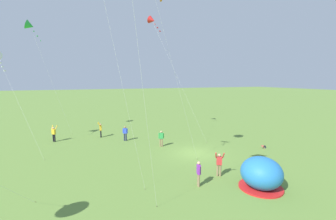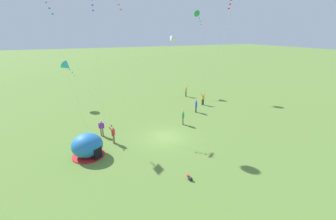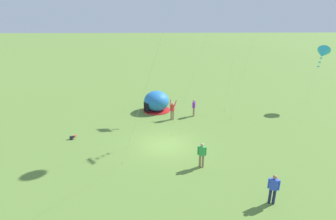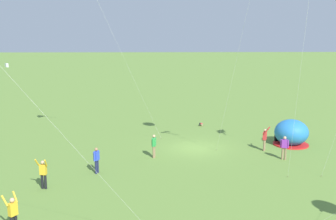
{
  "view_description": "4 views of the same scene",
  "coord_description": "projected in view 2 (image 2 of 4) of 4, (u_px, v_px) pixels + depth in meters",
  "views": [
    {
      "loc": [
        -18.51,
        10.17,
        7.13
      ],
      "look_at": [
        1.91,
        2.08,
        4.11
      ],
      "focal_mm": 24.0,
      "sensor_mm": 36.0,
      "label": 1
    },
    {
      "loc": [
        -8.48,
        -19.72,
        10.48
      ],
      "look_at": [
        0.55,
        0.46,
        2.81
      ],
      "focal_mm": 24.0,
      "sensor_mm": 36.0,
      "label": 2
    },
    {
      "loc": [
        18.17,
        -0.45,
        9.29
      ],
      "look_at": [
        -0.61,
        0.26,
        2.59
      ],
      "focal_mm": 28.0,
      "sensor_mm": 36.0,
      "label": 3
    },
    {
      "loc": [
        3.09,
        29.75,
        9.0
      ],
      "look_at": [
        2.38,
        5.07,
        4.09
      ],
      "focal_mm": 42.0,
      "sensor_mm": 36.0,
      "label": 4
    }
  ],
  "objects": [
    {
      "name": "ground_plane",
      "position": [
        165.0,
        137.0,
        23.71
      ],
      "size": [
        300.0,
        300.0,
        0.0
      ],
      "primitive_type": "plane",
      "color": "olive"
    },
    {
      "name": "popup_tent",
      "position": [
        87.0,
        146.0,
        19.81
      ],
      "size": [
        2.81,
        2.81,
        2.1
      ],
      "color": "#2672BF",
      "rests_on": "ground"
    },
    {
      "name": "toddler_crawling",
      "position": [
        189.0,
        177.0,
        16.84
      ],
      "size": [
        0.31,
        0.55,
        0.32
      ],
      "color": "black",
      "rests_on": "ground"
    },
    {
      "name": "person_center_field",
      "position": [
        113.0,
        134.0,
        22.11
      ],
      "size": [
        0.64,
        0.72,
        1.89
      ],
      "color": "#8C7251",
      "rests_on": "ground"
    },
    {
      "name": "person_far_back",
      "position": [
        183.0,
        117.0,
        26.66
      ],
      "size": [
        0.34,
        0.57,
        1.72
      ],
      "color": "#8C7251",
      "rests_on": "ground"
    },
    {
      "name": "person_near_tent",
      "position": [
        101.0,
        128.0,
        23.68
      ],
      "size": [
        0.56,
        0.35,
        1.72
      ],
      "color": "#8C7251",
      "rests_on": "ground"
    },
    {
      "name": "person_watching_sky",
      "position": [
        203.0,
        98.0,
        33.98
      ],
      "size": [
        0.67,
        0.54,
        1.89
      ],
      "color": "black",
      "rests_on": "ground"
    },
    {
      "name": "person_with_toddler",
      "position": [
        196.0,
        106.0,
        30.78
      ],
      "size": [
        0.37,
        0.55,
        1.72
      ],
      "color": "#1E2347",
      "rests_on": "ground"
    },
    {
      "name": "person_arms_raised",
      "position": [
        186.0,
        91.0,
        38.4
      ],
      "size": [
        0.67,
        0.72,
        1.89
      ],
      "color": "black",
      "rests_on": "ground"
    },
    {
      "name": "kite_teal",
      "position": [
        44.0,
        0.0,
        22.82
      ],
      "size": [
        2.96,
        2.69,
        14.46
      ],
      "color": "silver",
      "rests_on": "ground"
    },
    {
      "name": "kite_white",
      "position": [
        172.0,
        40.0,
        39.22
      ],
      "size": [
        6.53,
        5.05,
        9.95
      ],
      "color": "silver",
      "rests_on": "ground"
    },
    {
      "name": "kite_green",
      "position": [
        198.0,
        14.0,
        37.24
      ],
      "size": [
        1.1,
        4.39,
        13.94
      ],
      "color": "silver",
      "rests_on": "ground"
    },
    {
      "name": "kite_cyan",
      "position": [
        67.0,
        66.0,
        32.76
      ],
      "size": [
        5.23,
        4.61,
        6.58
      ],
      "color": "silver",
      "rests_on": "ground"
    }
  ]
}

